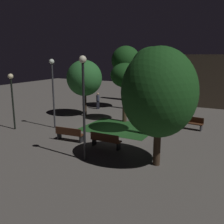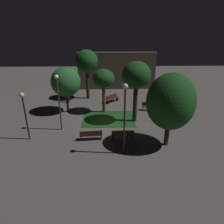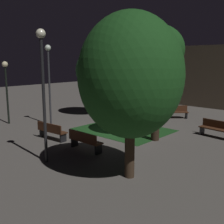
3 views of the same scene
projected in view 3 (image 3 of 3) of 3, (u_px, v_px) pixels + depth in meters
The scene contains 16 objects.
ground_plane at pixel (117, 131), 16.04m from camera, with size 60.00×60.00×0.00m, color #56514C.
grass_lawn at pixel (124, 130), 16.26m from camera, with size 5.09×4.02×0.01m, color #194219.
bench_path_side at pixel (51, 131), 14.16m from camera, with size 1.83×0.62×0.88m.
bench_lawn_edge at pixel (85, 140), 12.46m from camera, with size 1.80×0.49×0.88m.
bench_by_lamp at pixel (217, 128), 14.63m from camera, with size 1.84×0.69×0.88m.
bench_near_trees at pixel (175, 111), 19.39m from camera, with size 1.65×1.57×0.88m.
tree_back_right at pixel (96, 71), 19.96m from camera, with size 3.00×3.00×4.81m.
tree_lawn_side at pixel (157, 52), 13.34m from camera, with size 2.60×2.60×5.74m.
tree_left_canopy at pixel (131, 76), 9.08m from camera, with size 3.51×3.51×5.63m.
tree_tall_center at pixel (138, 67), 17.22m from camera, with size 2.24×2.24×4.63m.
tree_back_left at pixel (153, 53), 21.74m from camera, with size 2.75×2.75×6.06m.
lamp_post_plaza_west at pixel (49, 72), 16.83m from camera, with size 0.36×0.36×4.95m.
lamp_post_near_wall at pixel (43, 76), 10.52m from camera, with size 0.36×0.36×5.20m.
lamp_post_plaza_east at pixel (6, 81), 17.30m from camera, with size 0.36×0.36×3.96m.
pedestrian at pixel (119, 99), 22.92m from camera, with size 0.34×0.32×1.61m.
building_wall_backdrop at pixel (222, 77), 22.70m from camera, with size 11.17×0.80×5.26m, color brown.
Camera 3 is at (10.31, -11.64, 4.07)m, focal length 44.24 mm.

